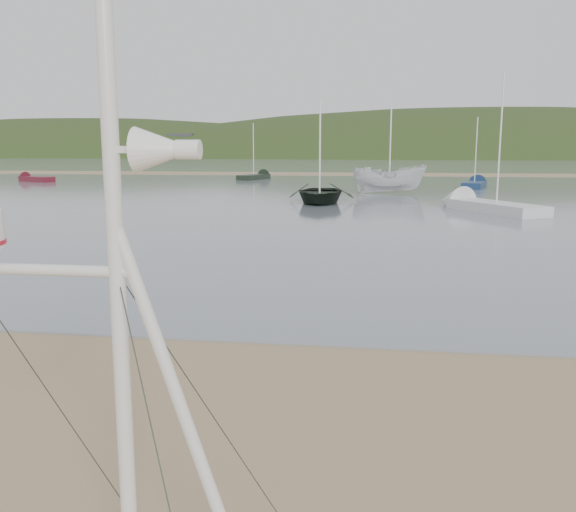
# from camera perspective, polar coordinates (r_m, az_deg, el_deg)

# --- Properties ---
(ground) EXTENTS (560.00, 560.00, 0.00)m
(ground) POSITION_cam_1_polar(r_m,az_deg,el_deg) (7.13, -21.10, -17.18)
(ground) COLOR #8B7150
(ground) RESTS_ON ground
(water) EXTENTS (560.00, 256.00, 0.04)m
(water) POSITION_cam_1_polar(r_m,az_deg,el_deg) (137.55, 6.99, 8.67)
(water) COLOR slate
(water) RESTS_ON ground
(sandbar) EXTENTS (560.00, 7.00, 0.07)m
(sandbar) POSITION_cam_1_polar(r_m,az_deg,el_deg) (75.61, 5.84, 7.65)
(sandbar) COLOR #8B7150
(sandbar) RESTS_ON water
(hill_ridge) EXTENTS (620.00, 180.00, 80.00)m
(hill_ridge) POSITION_cam_1_polar(r_m,az_deg,el_deg) (242.04, 11.88, 4.42)
(hill_ridge) COLOR #223214
(hill_ridge) RESTS_ON ground
(far_cottages) EXTENTS (294.40, 6.30, 8.00)m
(far_cottages) POSITION_cam_1_polar(r_m,az_deg,el_deg) (201.48, 8.33, 10.19)
(far_cottages) COLOR beige
(far_cottages) RESTS_ON ground
(mast_rig) EXTENTS (2.27, 2.42, 5.11)m
(mast_rig) POSITION_cam_1_polar(r_m,az_deg,el_deg) (4.33, -16.01, -17.12)
(mast_rig) COLOR silver
(mast_rig) RESTS_ON ground
(boat_dark) EXTENTS (3.94, 1.24, 5.48)m
(boat_dark) POSITION_cam_1_polar(r_m,az_deg,el_deg) (35.56, 3.00, 9.40)
(boat_dark) COLOR black
(boat_dark) RESTS_ON water
(boat_white) EXTENTS (2.13, 2.08, 5.18)m
(boat_white) POSITION_cam_1_polar(r_m,az_deg,el_deg) (43.71, 9.53, 9.19)
(boat_white) COLOR silver
(boat_white) RESTS_ON water
(dinghy_red_far) EXTENTS (5.37, 3.64, 1.31)m
(dinghy_red_far) POSITION_cam_1_polar(r_m,az_deg,el_deg) (64.00, -23.05, 6.67)
(dinghy_red_far) COLOR #53131E
(dinghy_red_far) RESTS_ON ground
(sailboat_white_near) EXTENTS (5.24, 7.35, 7.36)m
(sailboat_white_near) POSITION_cam_1_polar(r_m,az_deg,el_deg) (33.48, 16.69, 4.70)
(sailboat_white_near) COLOR silver
(sailboat_white_near) RESTS_ON ground
(sailboat_blue_far) EXTENTS (3.00, 6.21, 6.04)m
(sailboat_blue_far) POSITION_cam_1_polar(r_m,az_deg,el_deg) (52.74, 17.22, 6.48)
(sailboat_blue_far) COLOR navy
(sailboat_blue_far) RESTS_ON ground
(sailboat_dark_mid) EXTENTS (3.21, 6.28, 6.11)m
(sailboat_dark_mid) POSITION_cam_1_polar(r_m,az_deg,el_deg) (63.93, -2.58, 7.47)
(sailboat_dark_mid) COLOR black
(sailboat_dark_mid) RESTS_ON ground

